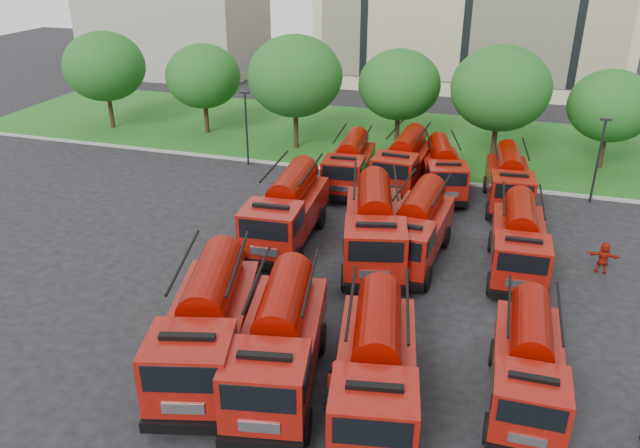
{
  "coord_description": "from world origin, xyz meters",
  "views": [
    {
      "loc": [
        6.79,
        -20.12,
        14.62
      ],
      "look_at": [
        -1.29,
        5.87,
        1.8
      ],
      "focal_mm": 35.0,
      "sensor_mm": 36.0,
      "label": 1
    }
  ],
  "objects_px": {
    "fire_truck_1": "(279,341)",
    "fire_truck_4": "(287,210)",
    "fire_truck_2": "(376,367)",
    "fire_truck_6": "(415,228)",
    "firefighter_1": "(337,408)",
    "firefighter_5": "(600,272)",
    "fire_truck_5": "(374,226)",
    "firefighter_4": "(238,281)",
    "fire_truck_3": "(528,363)",
    "fire_truck_8": "(350,163)",
    "fire_truck_10": "(442,169)",
    "fire_truck_11": "(509,180)",
    "fire_truck_0": "(208,324)",
    "fire_truck_7": "(519,241)",
    "fire_truck_9": "(404,162)"
  },
  "relations": [
    {
      "from": "fire_truck_5",
      "to": "fire_truck_11",
      "type": "bearing_deg",
      "value": 43.16
    },
    {
      "from": "fire_truck_5",
      "to": "firefighter_1",
      "type": "distance_m",
      "value": 10.9
    },
    {
      "from": "fire_truck_7",
      "to": "fire_truck_11",
      "type": "relative_size",
      "value": 1.01
    },
    {
      "from": "firefighter_5",
      "to": "fire_truck_0",
      "type": "bearing_deg",
      "value": 41.62
    },
    {
      "from": "fire_truck_7",
      "to": "fire_truck_8",
      "type": "xyz_separation_m",
      "value": [
        -10.26,
        8.05,
        -0.05
      ]
    },
    {
      "from": "firefighter_1",
      "to": "fire_truck_11",
      "type": "bearing_deg",
      "value": 62.07
    },
    {
      "from": "fire_truck_2",
      "to": "firefighter_1",
      "type": "distance_m",
      "value": 2.11
    },
    {
      "from": "fire_truck_3",
      "to": "firefighter_1",
      "type": "xyz_separation_m",
      "value": [
        -5.96,
        -2.35,
        -1.51
      ]
    },
    {
      "from": "fire_truck_5",
      "to": "fire_truck_7",
      "type": "xyz_separation_m",
      "value": [
        6.68,
        0.94,
        -0.22
      ]
    },
    {
      "from": "fire_truck_8",
      "to": "firefighter_1",
      "type": "distance_m",
      "value": 20.3
    },
    {
      "from": "fire_truck_1",
      "to": "fire_truck_4",
      "type": "distance_m",
      "value": 11.13
    },
    {
      "from": "fire_truck_1",
      "to": "firefighter_4",
      "type": "xyz_separation_m",
      "value": [
        -4.4,
        6.04,
        -1.74
      ]
    },
    {
      "from": "fire_truck_0",
      "to": "fire_truck_5",
      "type": "height_order",
      "value": "fire_truck_0"
    },
    {
      "from": "fire_truck_3",
      "to": "fire_truck_9",
      "type": "relative_size",
      "value": 0.91
    },
    {
      "from": "firefighter_5",
      "to": "fire_truck_5",
      "type": "bearing_deg",
      "value": 13.05
    },
    {
      "from": "fire_truck_3",
      "to": "firefighter_5",
      "type": "relative_size",
      "value": 4.23
    },
    {
      "from": "fire_truck_3",
      "to": "firefighter_4",
      "type": "distance_m",
      "value": 13.53
    },
    {
      "from": "fire_truck_1",
      "to": "fire_truck_5",
      "type": "bearing_deg",
      "value": 72.46
    },
    {
      "from": "fire_truck_0",
      "to": "fire_truck_3",
      "type": "bearing_deg",
      "value": -7.32
    },
    {
      "from": "fire_truck_0",
      "to": "fire_truck_8",
      "type": "xyz_separation_m",
      "value": [
        0.33,
        18.8,
        -0.28
      ]
    },
    {
      "from": "fire_truck_11",
      "to": "firefighter_4",
      "type": "xyz_separation_m",
      "value": [
        -11.46,
        -12.89,
        -1.54
      ]
    },
    {
      "from": "fire_truck_3",
      "to": "fire_truck_8",
      "type": "height_order",
      "value": "fire_truck_8"
    },
    {
      "from": "fire_truck_5",
      "to": "firefighter_4",
      "type": "height_order",
      "value": "fire_truck_5"
    },
    {
      "from": "fire_truck_5",
      "to": "fire_truck_1",
      "type": "bearing_deg",
      "value": -109.86
    },
    {
      "from": "fire_truck_2",
      "to": "fire_truck_8",
      "type": "distance_m",
      "value": 20.16
    },
    {
      "from": "fire_truck_2",
      "to": "fire_truck_9",
      "type": "relative_size",
      "value": 1.07
    },
    {
      "from": "fire_truck_8",
      "to": "fire_truck_11",
      "type": "xyz_separation_m",
      "value": [
        9.53,
        0.03,
        0.0
      ]
    },
    {
      "from": "fire_truck_2",
      "to": "firefighter_4",
      "type": "height_order",
      "value": "fire_truck_2"
    },
    {
      "from": "fire_truck_5",
      "to": "firefighter_4",
      "type": "xyz_separation_m",
      "value": [
        -5.51,
        -3.87,
        -1.81
      ]
    },
    {
      "from": "fire_truck_0",
      "to": "fire_truck_4",
      "type": "distance_m",
      "value": 10.47
    },
    {
      "from": "firefighter_1",
      "to": "firefighter_5",
      "type": "distance_m",
      "value": 15.73
    },
    {
      "from": "fire_truck_0",
      "to": "firefighter_5",
      "type": "bearing_deg",
      "value": 24.21
    },
    {
      "from": "fire_truck_7",
      "to": "fire_truck_8",
      "type": "relative_size",
      "value": 1.02
    },
    {
      "from": "fire_truck_6",
      "to": "fire_truck_1",
      "type": "bearing_deg",
      "value": -101.84
    },
    {
      "from": "fire_truck_4",
      "to": "firefighter_5",
      "type": "relative_size",
      "value": 5.11
    },
    {
      "from": "fire_truck_2",
      "to": "fire_truck_11",
      "type": "relative_size",
      "value": 1.12
    },
    {
      "from": "fire_truck_0",
      "to": "fire_truck_7",
      "type": "xyz_separation_m",
      "value": [
        10.58,
        10.74,
        -0.24
      ]
    },
    {
      "from": "fire_truck_4",
      "to": "fire_truck_7",
      "type": "relative_size",
      "value": 1.14
    },
    {
      "from": "fire_truck_5",
      "to": "fire_truck_11",
      "type": "relative_size",
      "value": 1.2
    },
    {
      "from": "fire_truck_3",
      "to": "fire_truck_8",
      "type": "bearing_deg",
      "value": 121.01
    },
    {
      "from": "fire_truck_7",
      "to": "firefighter_1",
      "type": "height_order",
      "value": "fire_truck_7"
    },
    {
      "from": "fire_truck_2",
      "to": "fire_truck_6",
      "type": "bearing_deg",
      "value": 82.02
    },
    {
      "from": "fire_truck_6",
      "to": "fire_truck_10",
      "type": "relative_size",
      "value": 1.09
    },
    {
      "from": "fire_truck_1",
      "to": "firefighter_4",
      "type": "relative_size",
      "value": 4.82
    },
    {
      "from": "fire_truck_11",
      "to": "fire_truck_3",
      "type": "bearing_deg",
      "value": -91.71
    },
    {
      "from": "fire_truck_0",
      "to": "fire_truck_10",
      "type": "height_order",
      "value": "fire_truck_0"
    },
    {
      "from": "fire_truck_1",
      "to": "fire_truck_11",
      "type": "relative_size",
      "value": 1.14
    },
    {
      "from": "fire_truck_10",
      "to": "firefighter_4",
      "type": "relative_size",
      "value": 4.15
    },
    {
      "from": "fire_truck_1",
      "to": "firefighter_5",
      "type": "bearing_deg",
      "value": 34.39
    },
    {
      "from": "firefighter_4",
      "to": "firefighter_5",
      "type": "xyz_separation_m",
      "value": [
        16.08,
        5.85,
        0.0
      ]
    }
  ]
}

